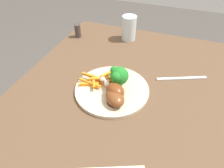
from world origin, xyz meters
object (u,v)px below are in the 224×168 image
carrot_fries_pile (98,80)px  fork (182,78)px  chicken_drumstick_far (115,97)px  water_glass (129,28)px  dinner_plate (112,90)px  dining_table (120,114)px  pepper_shaker (78,31)px  broccoli_floret_front (119,76)px  chicken_drumstick_near (115,91)px

carrot_fries_pile → fork: 0.31m
chicken_drumstick_far → water_glass: bearing=-169.2°
carrot_fries_pile → fork: (-0.14, 0.28, -0.02)m
dinner_plate → water_glass: bearing=-172.2°
dining_table → carrot_fries_pile: carrot_fries_pile is taller
dining_table → carrot_fries_pile: bearing=-90.1°
dinner_plate → chicken_drumstick_far: size_ratio=2.25×
fork → water_glass: (-0.23, -0.28, 0.06)m
carrot_fries_pile → water_glass: water_glass is taller
dining_table → dinner_plate: dinner_plate is taller
pepper_shaker → carrot_fries_pile: bearing=38.0°
broccoli_floret_front → carrot_fries_pile: 0.08m
carrot_fries_pile → water_glass: size_ratio=1.05×
water_glass → pepper_shaker: size_ratio=1.79×
dinner_plate → dining_table: bearing=109.6°
carrot_fries_pile → water_glass: (-0.37, 0.00, 0.03)m
dinner_plate → broccoli_floret_front: 0.06m
dinner_plate → water_glass: 0.39m
dinner_plate → chicken_drumstick_far: (0.06, 0.03, 0.03)m
dinner_plate → chicken_drumstick_near: chicken_drumstick_near is taller
dinner_plate → carrot_fries_pile: size_ratio=2.14×
chicken_drumstick_far → water_glass: water_glass is taller
chicken_drumstick_near → chicken_drumstick_far: 0.03m
broccoli_floret_front → fork: broccoli_floret_front is taller
chicken_drumstick_far → fork: bearing=137.0°
dining_table → pepper_shaker: (-0.30, -0.32, 0.16)m
chicken_drumstick_far → fork: chicken_drumstick_far is taller
dining_table → carrot_fries_pile: 0.17m
chicken_drumstick_far → dining_table: bearing=-179.4°
dining_table → broccoli_floret_front: 0.18m
pepper_shaker → water_glass: bearing=104.7°
dining_table → chicken_drumstick_near: size_ratio=8.18×
dining_table → fork: 0.27m
water_glass → chicken_drumstick_far: bearing=10.8°
dining_table → chicken_drumstick_near: (0.04, -0.01, 0.16)m
water_glass → pepper_shaker: bearing=-75.3°
broccoli_floret_front → fork: 0.25m
carrot_fries_pile → chicken_drumstick_near: 0.09m
broccoli_floret_front → water_glass: water_glass is taller
chicken_drumstick_far → pepper_shaker: (-0.37, -0.32, 0.00)m
dining_table → chicken_drumstick_far: size_ratio=8.36×
carrot_fries_pile → pepper_shaker: 0.39m
chicken_drumstick_far → carrot_fries_pile: bearing=-127.4°
dining_table → pepper_shaker: size_ratio=14.98×
dinner_plate → chicken_drumstick_near: size_ratio=2.20×
dining_table → broccoli_floret_front: broccoli_floret_front is taller
dinner_plate → chicken_drumstick_near: bearing=32.6°
broccoli_floret_front → water_glass: size_ratio=0.65×
chicken_drumstick_near → water_glass: size_ratio=1.02×
broccoli_floret_front → dinner_plate: bearing=-40.9°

